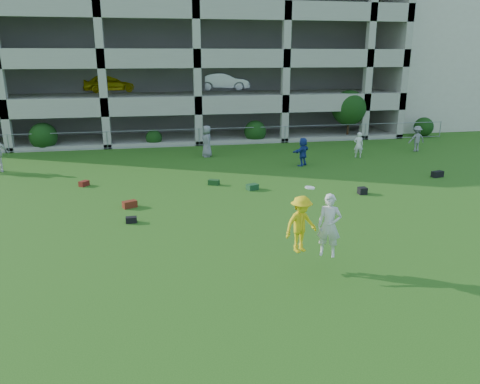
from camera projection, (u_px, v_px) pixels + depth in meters
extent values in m
plane|color=#235114|center=(271.00, 265.00, 13.73)|extent=(100.00, 100.00, 0.00)
cube|color=beige|center=(437.00, 65.00, 42.92)|extent=(16.00, 14.00, 10.00)
imported|color=gray|center=(207.00, 141.00, 28.05)|extent=(0.74, 1.00, 1.88)
imported|color=navy|center=(303.00, 152.00, 25.84)|extent=(1.40, 1.29, 1.56)
imported|color=white|center=(358.00, 145.00, 27.85)|extent=(0.64, 0.50, 1.53)
imported|color=gray|center=(417.00, 139.00, 29.67)|extent=(1.05, 0.61, 1.61)
cube|color=#5A1D0F|center=(130.00, 204.00, 18.87)|extent=(0.63, 0.50, 0.28)
cube|color=black|center=(131.00, 220.00, 17.18)|extent=(0.40, 0.26, 0.22)
cube|color=#153B1A|center=(252.00, 187.00, 21.36)|extent=(0.60, 0.52, 0.26)
cube|color=black|center=(362.00, 191.00, 20.70)|extent=(0.35, 0.35, 0.30)
cube|color=black|center=(437.00, 174.00, 23.58)|extent=(0.66, 0.44, 0.30)
cube|color=#5F2010|center=(84.00, 183.00, 21.97)|extent=(0.50, 0.53, 0.24)
cube|color=#183C16|center=(214.00, 182.00, 22.16)|extent=(0.58, 0.49, 0.25)
imported|color=yellow|center=(301.00, 224.00, 13.07)|extent=(1.21, 0.95, 1.64)
imported|color=silver|center=(329.00, 226.00, 13.03)|extent=(0.79, 0.69, 1.81)
cylinder|color=white|center=(310.00, 188.00, 12.68)|extent=(0.27, 0.27, 0.05)
cube|color=#9E998C|center=(181.00, 54.00, 42.85)|extent=(30.00, 0.50, 12.00)
cube|color=#9E998C|center=(363.00, 54.00, 39.23)|extent=(0.50, 14.00, 12.00)
cube|color=#9E998C|center=(190.00, 128.00, 38.15)|extent=(30.00, 14.00, 0.30)
cube|color=#9E998C|center=(189.00, 91.00, 37.31)|extent=(30.00, 14.00, 0.30)
cube|color=#9E998C|center=(188.00, 52.00, 36.46)|extent=(30.00, 14.00, 0.30)
cube|color=#9E998C|center=(186.00, 11.00, 35.61)|extent=(30.00, 14.00, 0.30)
cube|color=#9E998C|center=(198.00, 108.00, 31.03)|extent=(30.00, 0.30, 0.90)
cube|color=#9E998C|center=(197.00, 61.00, 30.18)|extent=(30.00, 0.30, 0.90)
cube|color=#9E998C|center=(196.00, 11.00, 29.33)|extent=(30.00, 0.30, 0.90)
cube|color=#9E998C|center=(100.00, 54.00, 29.04)|extent=(0.50, 0.50, 12.00)
cube|color=#9E998C|center=(197.00, 54.00, 30.15)|extent=(0.50, 0.50, 12.00)
cube|color=#9E998C|center=(286.00, 54.00, 31.26)|extent=(0.50, 0.50, 12.00)
cube|color=#9E998C|center=(369.00, 54.00, 32.36)|extent=(0.50, 0.50, 12.00)
cube|color=#605E59|center=(185.00, 54.00, 38.38)|extent=(29.00, 9.00, 11.60)
imported|color=#D8C60B|center=(110.00, 83.00, 34.11)|extent=(4.04, 2.05, 1.32)
imported|color=silver|center=(223.00, 82.00, 35.66)|extent=(4.15, 1.91, 1.32)
cylinder|color=gray|center=(8.00, 143.00, 29.22)|extent=(0.06, 0.06, 1.20)
cylinder|color=gray|center=(107.00, 140.00, 30.33)|extent=(0.06, 0.06, 1.20)
cylinder|color=gray|center=(199.00, 137.00, 31.44)|extent=(0.06, 0.06, 1.20)
cylinder|color=gray|center=(285.00, 134.00, 32.55)|extent=(0.06, 0.06, 1.20)
cylinder|color=gray|center=(365.00, 132.00, 33.66)|extent=(0.06, 0.06, 1.20)
cylinder|color=gray|center=(440.00, 129.00, 34.77)|extent=(0.06, 0.06, 1.20)
cylinder|color=gray|center=(199.00, 129.00, 31.28)|extent=(36.00, 0.04, 0.04)
cylinder|color=gray|center=(199.00, 145.00, 31.59)|extent=(36.00, 0.04, 0.04)
sphere|color=#163D11|center=(43.00, 136.00, 30.08)|extent=(1.76, 1.76, 1.76)
sphere|color=#163D11|center=(154.00, 138.00, 31.46)|extent=(1.10, 1.10, 1.10)
sphere|color=#163D11|center=(255.00, 131.00, 32.70)|extent=(1.54, 1.54, 1.54)
cylinder|color=#382314|center=(348.00, 125.00, 34.12)|extent=(0.16, 0.16, 1.96)
sphere|color=#163D11|center=(349.00, 108.00, 33.76)|extent=(2.52, 2.52, 2.52)
sphere|color=#163D11|center=(424.00, 127.00, 35.11)|extent=(1.43, 1.43, 1.43)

